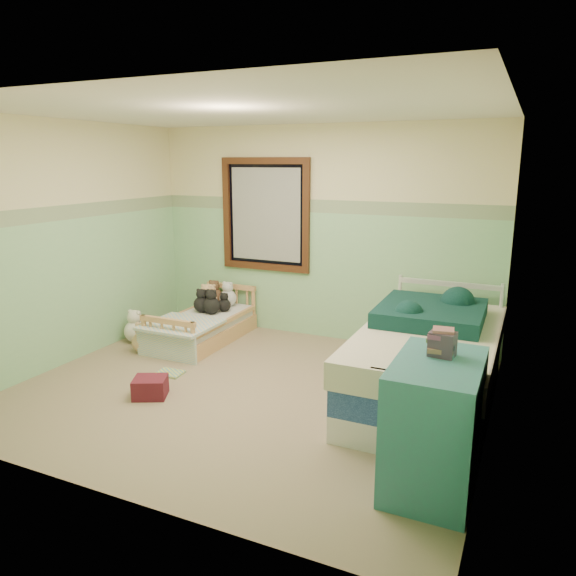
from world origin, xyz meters
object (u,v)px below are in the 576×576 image
at_px(dresser, 434,424).
at_px(floor_book, 170,373).
at_px(plush_floor_tan, 142,342).
at_px(twin_bed_frame, 426,389).
at_px(red_pillow, 150,387).
at_px(toddler_bed_frame, 203,333).
at_px(plush_floor_cream, 135,331).

relative_size(dresser, floor_book, 3.30).
bearing_deg(floor_book, plush_floor_tan, 144.34).
bearing_deg(plush_floor_tan, dresser, -19.94).
distance_m(twin_bed_frame, red_pillow, 2.48).
bearing_deg(dresser, toddler_bed_frame, 148.24).
distance_m(toddler_bed_frame, plush_floor_tan, 0.74).
relative_size(plush_floor_cream, twin_bed_frame, 0.12).
distance_m(plush_floor_tan, twin_bed_frame, 3.13).
distance_m(plush_floor_cream, plush_floor_tan, 0.38).
xyz_separation_m(plush_floor_tan, floor_book, (0.68, -0.41, -0.10)).
distance_m(dresser, floor_book, 2.87).
distance_m(toddler_bed_frame, floor_book, 1.08).
xyz_separation_m(twin_bed_frame, dresser, (0.27, -1.28, 0.32)).
bearing_deg(twin_bed_frame, plush_floor_cream, 176.68).
bearing_deg(dresser, plush_floor_cream, 158.23).
relative_size(toddler_bed_frame, floor_book, 5.39).
distance_m(plush_floor_cream, floor_book, 1.18).
bearing_deg(red_pillow, plush_floor_cream, 134.43).
bearing_deg(floor_book, red_pillow, -76.40).
bearing_deg(red_pillow, plush_floor_tan, 132.49).
bearing_deg(dresser, twin_bed_frame, 102.00).
bearing_deg(plush_floor_cream, twin_bed_frame, -3.32).
bearing_deg(red_pillow, floor_book, 107.82).
height_order(toddler_bed_frame, twin_bed_frame, twin_bed_frame).
relative_size(toddler_bed_frame, plush_floor_tan, 6.11).
height_order(toddler_bed_frame, dresser, dresser).
bearing_deg(dresser, floor_book, 163.26).
height_order(twin_bed_frame, red_pillow, twin_bed_frame).
height_order(dresser, floor_book, dresser).
bearing_deg(twin_bed_frame, red_pillow, -157.21).
bearing_deg(red_pillow, toddler_bed_frame, 105.99).
distance_m(toddler_bed_frame, dresser, 3.55).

